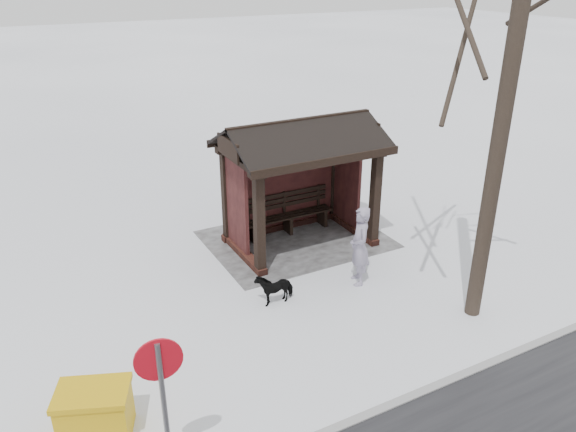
{
  "coord_description": "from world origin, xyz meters",
  "views": [
    {
      "loc": [
        6.02,
        10.63,
        6.21
      ],
      "look_at": [
        0.76,
        0.8,
        1.19
      ],
      "focal_mm": 35.0,
      "sensor_mm": 36.0,
      "label": 1
    }
  ],
  "objects_px": {
    "pedestrian": "(360,246)",
    "dog": "(274,287)",
    "grit_bin": "(95,412)",
    "road_sign": "(161,383)",
    "bus_shelter": "(297,156)"
  },
  "relations": [
    {
      "from": "pedestrian",
      "to": "grit_bin",
      "type": "height_order",
      "value": "pedestrian"
    },
    {
      "from": "grit_bin",
      "to": "bus_shelter",
      "type": "bearing_deg",
      "value": -121.8
    },
    {
      "from": "pedestrian",
      "to": "grit_bin",
      "type": "xyz_separation_m",
      "value": [
        5.73,
        1.74,
        -0.46
      ]
    },
    {
      "from": "pedestrian",
      "to": "dog",
      "type": "relative_size",
      "value": 2.28
    },
    {
      "from": "pedestrian",
      "to": "dog",
      "type": "height_order",
      "value": "pedestrian"
    },
    {
      "from": "dog",
      "to": "grit_bin",
      "type": "relative_size",
      "value": 0.63
    },
    {
      "from": "bus_shelter",
      "to": "dog",
      "type": "relative_size",
      "value": 4.76
    },
    {
      "from": "bus_shelter",
      "to": "pedestrian",
      "type": "bearing_deg",
      "value": 94.39
    },
    {
      "from": "bus_shelter",
      "to": "dog",
      "type": "distance_m",
      "value": 3.33
    },
    {
      "from": "pedestrian",
      "to": "grit_bin",
      "type": "distance_m",
      "value": 6.01
    },
    {
      "from": "dog",
      "to": "bus_shelter",
      "type": "bearing_deg",
      "value": 140.15
    },
    {
      "from": "pedestrian",
      "to": "grit_bin",
      "type": "relative_size",
      "value": 1.43
    },
    {
      "from": "pedestrian",
      "to": "road_sign",
      "type": "distance_m",
      "value": 5.96
    },
    {
      "from": "pedestrian",
      "to": "road_sign",
      "type": "height_order",
      "value": "road_sign"
    },
    {
      "from": "dog",
      "to": "grit_bin",
      "type": "xyz_separation_m",
      "value": [
        3.83,
        1.92,
        0.08
      ]
    }
  ]
}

